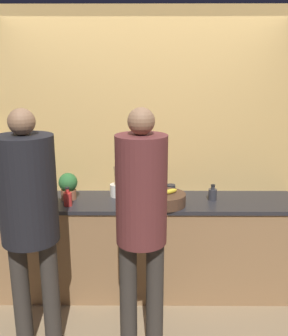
% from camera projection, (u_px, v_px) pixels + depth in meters
% --- Properties ---
extents(ground_plane, '(14.00, 14.00, 0.00)m').
position_uv_depth(ground_plane, '(144.00, 309.00, 3.31)').
color(ground_plane, '#9E8460').
extents(wall_back, '(5.20, 0.06, 2.60)m').
position_uv_depth(wall_back, '(144.00, 151.00, 3.57)').
color(wall_back, '#E0B266').
rests_on(wall_back, ground_plane).
extents(counter, '(2.78, 0.59, 0.91)m').
position_uv_depth(counter, '(144.00, 245.00, 3.51)').
color(counter, '#9E754C').
rests_on(counter, ground_plane).
extents(person_left, '(0.41, 0.41, 1.81)m').
position_uv_depth(person_left, '(29.00, 207.00, 2.63)').
color(person_left, '#38332D').
rests_on(person_left, ground_plane).
extents(person_center, '(0.36, 0.36, 1.82)m').
position_uv_depth(person_center, '(141.00, 212.00, 2.60)').
color(person_center, '#38332D').
rests_on(person_center, ground_plane).
extents(fruit_bowl, '(0.37, 0.37, 0.14)m').
position_uv_depth(fruit_bowl, '(165.00, 199.00, 3.25)').
color(fruit_bowl, '#4C3323').
rests_on(fruit_bowl, counter).
extents(utensil_crock, '(0.12, 0.12, 0.29)m').
position_uv_depth(utensil_crock, '(117.00, 190.00, 3.47)').
color(utensil_crock, silver).
rests_on(utensil_crock, counter).
extents(bottle_dark, '(0.08, 0.08, 0.14)m').
position_uv_depth(bottle_dark, '(213.00, 194.00, 3.37)').
color(bottle_dark, '#333338').
rests_on(bottle_dark, counter).
extents(bottle_green, '(0.07, 0.07, 0.16)m').
position_uv_depth(bottle_green, '(50.00, 188.00, 3.52)').
color(bottle_green, '#236033').
rests_on(bottle_green, counter).
extents(bottle_red, '(0.07, 0.07, 0.17)m').
position_uv_depth(bottle_red, '(68.00, 198.00, 3.23)').
color(bottle_red, red).
rests_on(bottle_red, counter).
extents(cup_black, '(0.09, 0.09, 0.08)m').
position_uv_depth(cup_black, '(171.00, 189.00, 3.57)').
color(cup_black, '#28282D').
rests_on(cup_black, counter).
extents(cup_yellow, '(0.09, 0.09, 0.09)m').
position_uv_depth(cup_yellow, '(20.00, 188.00, 3.58)').
color(cup_yellow, gold).
rests_on(cup_yellow, counter).
extents(potted_plant, '(0.17, 0.17, 0.24)m').
position_uv_depth(potted_plant, '(68.00, 185.00, 3.37)').
color(potted_plant, '#9E6042').
rests_on(potted_plant, counter).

